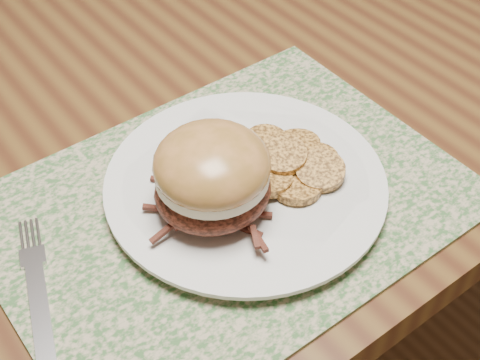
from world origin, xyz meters
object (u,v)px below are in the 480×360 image
dining_table (281,53)px  pork_sandwich (212,175)px  fork (39,299)px  dinner_plate (245,185)px

dining_table → pork_sandwich: (-0.30, -0.26, 0.14)m
pork_sandwich → fork: bearing=174.2°
fork → pork_sandwich: bearing=15.0°
dining_table → dinner_plate: dinner_plate is taller
dining_table → fork: size_ratio=8.09×
pork_sandwich → dinner_plate: bearing=10.1°
dining_table → fork: (-0.48, -0.25, 0.09)m
dinner_plate → pork_sandwich: pork_sandwich is taller
dining_table → dinner_plate: size_ratio=5.77×
pork_sandwich → fork: size_ratio=0.61×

